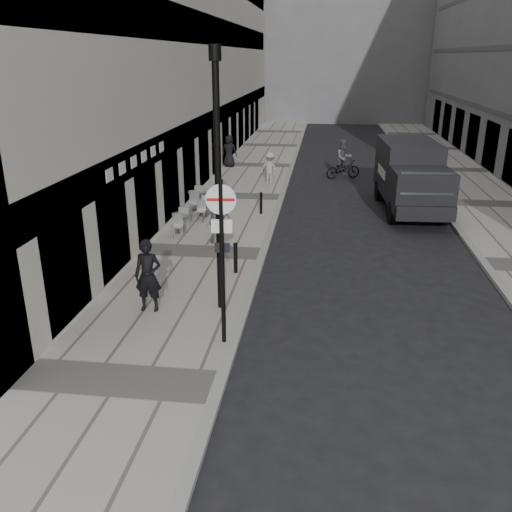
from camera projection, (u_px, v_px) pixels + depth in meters
The scene contains 17 objects.
ground at pixel (183, 496), 8.09m from camera, with size 120.00×120.00×0.00m, color black.
sidewalk at pixel (238, 197), 25.05m from camera, with size 4.00×60.00×0.12m, color #A6A096.
far_sidewalk at pixel (486, 205), 23.76m from camera, with size 4.00×60.00×0.12m, color #A6A096.
building_far at pixel (327, 7), 56.21m from camera, with size 24.00×16.00×22.00m, color slate.
walking_man at pixel (148, 276), 13.45m from camera, with size 0.68×0.45×1.86m, color black.
sign_post at pixel (222, 242), 11.42m from camera, with size 0.64×0.12×3.72m.
lamppost at pixel (218, 172), 12.72m from camera, with size 0.28×0.28×6.31m.
bollard_near at pixel (236, 259), 15.99m from camera, with size 0.12×0.12×0.88m, color black.
bollard_far at pixel (261, 204), 22.04m from camera, with size 0.11×0.11×0.84m, color black.
panel_van at pixel (411, 173), 22.55m from camera, with size 2.51×6.10×2.82m.
cyclist at pixel (343, 163), 28.86m from camera, with size 2.01×1.39×2.06m.
pedestrian_a at pixel (216, 220), 18.43m from camera, with size 0.97×0.40×1.65m, color slate.
pedestrian_b at pixel (270, 168), 27.05m from camera, with size 1.04×0.60×1.61m, color #A39D97.
pedestrian_c at pixel (229, 151), 31.29m from camera, with size 0.88×0.57×1.80m, color black.
cafe_table_near at pixel (204, 207), 21.55m from camera, with size 0.63×1.41×0.80m.
cafe_table_mid at pixel (181, 222), 19.59m from camera, with size 0.67×1.50×0.86m.
cafe_table_far at pixel (197, 199), 22.41m from camera, with size 0.75×1.70×0.97m.
Camera 1 is at (1.87, -6.15, 6.18)m, focal length 38.00 mm.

